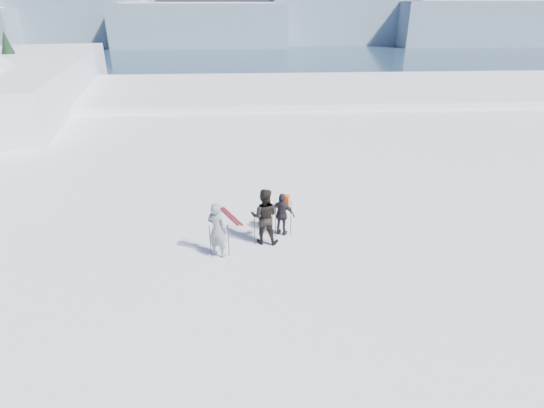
{
  "coord_description": "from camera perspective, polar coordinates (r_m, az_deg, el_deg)",
  "views": [
    {
      "loc": [
        -2.61,
        -8.7,
        7.13
      ],
      "look_at": [
        -1.81,
        3.0,
        1.59
      ],
      "focal_mm": 28.0,
      "sensor_mm": 36.0,
      "label": 1
    }
  ],
  "objects": [
    {
      "name": "lake_basin",
      "position": [
        41.11,
        -0.05,
        5.91
      ],
      "size": [
        820.0,
        820.0,
        71.62
      ],
      "color": "white",
      "rests_on": "ground"
    },
    {
      "name": "backpack",
      "position": [
        14.0,
        1.75,
        2.52
      ],
      "size": [
        0.37,
        0.3,
        0.41
      ],
      "primitive_type": "cube",
      "rotation": [
        0.0,
        0.0,
        2.71
      ],
      "color": "#F45A17",
      "rests_on": "skier_pack"
    },
    {
      "name": "skier_pack",
      "position": [
        14.19,
        1.37,
        -1.42
      ],
      "size": [
        0.96,
        0.7,
        1.51
      ],
      "primitive_type": "imported",
      "rotation": [
        0.0,
        0.0,
        2.71
      ],
      "color": "black",
      "rests_on": "ground"
    },
    {
      "name": "skier_dark",
      "position": [
        13.64,
        -1.03,
        -1.67
      ],
      "size": [
        1.05,
        0.89,
        1.89
      ],
      "primitive_type": "imported",
      "rotation": [
        0.0,
        0.0,
        2.93
      ],
      "color": "black",
      "rests_on": "ground"
    },
    {
      "name": "skis_loose",
      "position": [
        15.8,
        -5.62,
        -1.62
      ],
      "size": [
        0.96,
        1.57,
        0.03
      ],
      "color": "black",
      "rests_on": "ground"
    },
    {
      "name": "skier_grey",
      "position": [
        13.04,
        -7.36,
        -3.47
      ],
      "size": [
        0.79,
        0.69,
        1.81
      ],
      "primitive_type": "imported",
      "rotation": [
        0.0,
        0.0,
        2.65
      ],
      "color": "gray",
      "rests_on": "ground"
    },
    {
      "name": "far_mountain_range",
      "position": [
        464.82,
        0.08,
        23.5
      ],
      "size": [
        770.0,
        110.0,
        53.0
      ],
      "color": "slate",
      "rests_on": "ground"
    },
    {
      "name": "ski_poles",
      "position": [
        13.66,
        -1.95,
        -3.24
      ],
      "size": [
        2.64,
        1.25,
        1.29
      ],
      "color": "black",
      "rests_on": "ground"
    }
  ]
}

